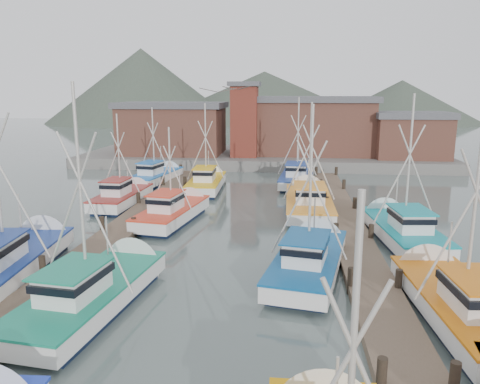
# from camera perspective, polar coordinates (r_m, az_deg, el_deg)

# --- Properties ---
(ground) EXTENTS (260.00, 260.00, 0.00)m
(ground) POSITION_cam_1_polar(r_m,az_deg,el_deg) (23.20, -2.43, -9.63)
(ground) COLOR #52625E
(ground) RESTS_ON ground
(dock_left) EXTENTS (2.30, 46.00, 1.50)m
(dock_left) POSITION_cam_1_polar(r_m,az_deg,el_deg) (28.60, -15.28, -5.38)
(dock_left) COLOR brown
(dock_left) RESTS_ON ground
(dock_right) EXTENTS (2.30, 46.00, 1.50)m
(dock_right) POSITION_cam_1_polar(r_m,az_deg,el_deg) (26.97, 13.85, -6.36)
(dock_right) COLOR brown
(dock_right) RESTS_ON ground
(quay) EXTENTS (44.00, 16.00, 1.20)m
(quay) POSITION_cam_1_polar(r_m,az_deg,el_deg) (58.95, 2.85, 4.27)
(quay) COLOR slate
(quay) RESTS_ON ground
(shed_left) EXTENTS (12.72, 8.48, 6.20)m
(shed_left) POSITION_cam_1_polar(r_m,az_deg,el_deg) (58.24, -8.19, 7.77)
(shed_left) COLOR brown
(shed_left) RESTS_ON quay
(shed_center) EXTENTS (14.84, 9.54, 6.90)m
(shed_center) POSITION_cam_1_polar(r_m,az_deg,el_deg) (58.51, 8.83, 8.12)
(shed_center) COLOR brown
(shed_center) RESTS_ON quay
(shed_right) EXTENTS (8.48, 6.36, 5.20)m
(shed_right) POSITION_cam_1_polar(r_m,az_deg,el_deg) (57.20, 20.09, 6.59)
(shed_right) COLOR brown
(shed_right) RESTS_ON quay
(lookout_tower) EXTENTS (3.60, 3.60, 8.50)m
(lookout_tower) POSITION_cam_1_polar(r_m,az_deg,el_deg) (54.65, 0.55, 8.89)
(lookout_tower) COLOR maroon
(lookout_tower) RESTS_ON quay
(distant_hills) EXTENTS (175.00, 140.00, 42.00)m
(distant_hills) POSITION_cam_1_polar(r_m,az_deg,el_deg) (145.04, -0.30, 8.67)
(distant_hills) COLOR #455043
(distant_hills) RESTS_ON ground
(boat_4) EXTENTS (3.95, 9.54, 9.76)m
(boat_4) POSITION_cam_1_polar(r_m,az_deg,el_deg) (20.33, -16.98, -11.32)
(boat_4) COLOR #0F1A32
(boat_4) RESTS_ON ground
(boat_5) EXTENTS (4.39, 9.40, 8.85)m
(boat_5) POSITION_cam_1_polar(r_m,az_deg,el_deg) (23.14, 8.56, -8.01)
(boat_5) COLOR #0F1A32
(boat_5) RESTS_ON ground
(boat_6) EXTENTS (4.30, 9.92, 10.55)m
(boat_6) POSITION_cam_1_polar(r_m,az_deg,el_deg) (25.33, -25.88, -7.32)
(boat_6) COLOR #0F1A32
(boat_6) RESTS_ON ground
(boat_7) EXTENTS (3.73, 9.40, 9.13)m
(boat_7) POSITION_cam_1_polar(r_m,az_deg,el_deg) (20.36, 24.80, -11.92)
(boat_7) COLOR #0F1A32
(boat_7) RESTS_ON ground
(boat_8) EXTENTS (3.81, 8.69, 7.06)m
(boat_8) POSITION_cam_1_polar(r_m,az_deg,el_deg) (32.03, -7.90, -2.33)
(boat_8) COLOR #0F1A32
(boat_8) RESTS_ON ground
(boat_9) EXTENTS (3.68, 10.21, 8.86)m
(boat_9) POSITION_cam_1_polar(r_m,az_deg,el_deg) (34.88, 8.33, -1.14)
(boat_9) COLOR #0F1A32
(boat_9) RESTS_ON ground
(boat_10) EXTENTS (3.14, 8.08, 7.63)m
(boat_10) POSITION_cam_1_polar(r_m,az_deg,el_deg) (37.35, -13.93, -0.50)
(boat_10) COLOR #0F1A32
(boat_10) RESTS_ON ground
(boat_11) EXTENTS (3.76, 9.22, 9.30)m
(boat_11) POSITION_cam_1_polar(r_m,az_deg,el_deg) (29.26, 18.91, -4.25)
(boat_11) COLOR #0F1A32
(boat_11) RESTS_ON ground
(boat_12) EXTENTS (3.36, 8.60, 8.36)m
(boat_12) POSITION_cam_1_polar(r_m,az_deg,el_deg) (41.98, -4.02, 1.19)
(boat_12) COLOR #0F1A32
(boat_12) RESTS_ON ground
(boat_13) EXTENTS (3.61, 9.32, 8.93)m
(boat_13) POSITION_cam_1_polar(r_m,az_deg,el_deg) (44.67, 7.02, 1.80)
(boat_13) COLOR #0F1A32
(boat_13) RESTS_ON ground
(boat_14) EXTENTS (3.83, 8.63, 7.88)m
(boat_14) POSITION_cam_1_polar(r_m,az_deg,el_deg) (45.70, -10.01, 1.93)
(boat_14) COLOR #0F1A32
(boat_14) RESTS_ON ground
(gull_near) EXTENTS (1.55, 0.66, 0.24)m
(gull_near) POSITION_cam_1_polar(r_m,az_deg,el_deg) (19.48, -2.70, 12.24)
(gull_near) COLOR gray
(gull_near) RESTS_ON ground
(gull_far) EXTENTS (1.51, 0.66, 0.24)m
(gull_far) POSITION_cam_1_polar(r_m,az_deg,el_deg) (25.19, -0.51, 12.51)
(gull_far) COLOR gray
(gull_far) RESTS_ON ground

